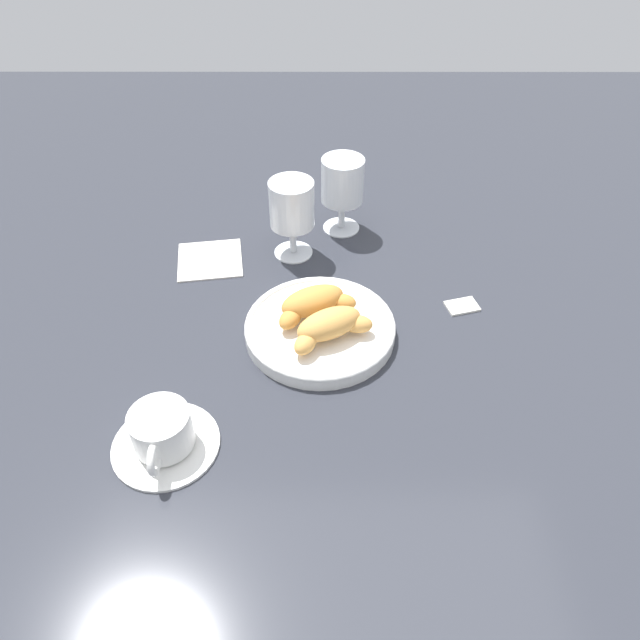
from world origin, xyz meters
TOP-DOWN VIEW (x-y plane):
  - ground_plane at (0.00, 0.00)m, footprint 2.20×2.20m
  - pastry_plate at (0.01, -0.01)m, footprint 0.23×0.23m
  - croissant_large at (0.02, -0.03)m, footprint 0.12×0.10m
  - croissant_small at (0.00, 0.02)m, footprint 0.12×0.10m
  - coffee_cup_near at (0.21, 0.19)m, footprint 0.14×0.14m
  - juice_glass_left at (0.06, -0.22)m, footprint 0.08×0.08m
  - juice_glass_right at (-0.03, -0.30)m, footprint 0.08×0.08m
  - sugar_packet at (-0.21, -0.07)m, footprint 0.06×0.05m
  - folded_napkin at (0.21, -0.20)m, footprint 0.13×0.13m

SIDE VIEW (x-z plane):
  - ground_plane at x=0.00m, z-range 0.00..0.00m
  - folded_napkin at x=0.21m, z-range 0.00..0.01m
  - sugar_packet at x=-0.21m, z-range 0.00..0.01m
  - pastry_plate at x=0.01m, z-range 0.00..0.03m
  - coffee_cup_near at x=0.21m, z-range 0.00..0.06m
  - croissant_large at x=0.02m, z-range 0.02..0.06m
  - croissant_small at x=0.00m, z-range 0.02..0.06m
  - juice_glass_right at x=-0.03m, z-range 0.02..0.16m
  - juice_glass_left at x=0.06m, z-range 0.02..0.16m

